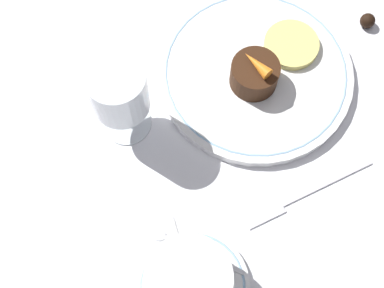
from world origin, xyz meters
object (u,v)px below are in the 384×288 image
wine_glass (118,90)px  dessert_cake (254,74)px  coffee_cup (189,280)px  fork (294,198)px  dinner_plate (255,73)px

wine_glass → dessert_cake: size_ratio=2.05×
coffee_cup → fork: size_ratio=0.68×
coffee_cup → wine_glass: (0.22, 0.02, 0.04)m
coffee_cup → fork: 0.17m
dinner_plate → dessert_cake: 0.03m
dinner_plate → coffee_cup: coffee_cup is taller
fork → dessert_cake: 0.16m
dinner_plate → wine_glass: size_ratio=2.03×
coffee_cup → fork: (0.06, -0.15, -0.04)m
wine_glass → dessert_cake: wine_glass is taller
dinner_plate → coffee_cup: bearing=146.0°
dinner_plate → coffee_cup: (-0.24, 0.16, 0.03)m
wine_glass → dinner_plate: bearing=-85.1°
dinner_plate → fork: size_ratio=1.45×
dinner_plate → wine_glass: bearing=94.9°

